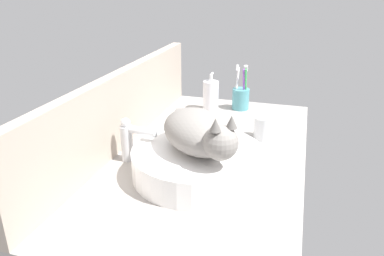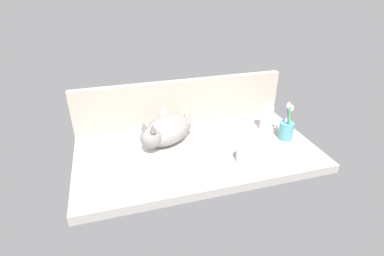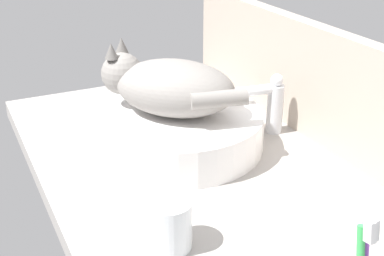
# 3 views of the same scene
# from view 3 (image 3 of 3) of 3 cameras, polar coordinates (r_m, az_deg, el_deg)

# --- Properties ---
(ground_plane) EXTENTS (1.12, 0.60, 0.04)m
(ground_plane) POSITION_cam_3_polar(r_m,az_deg,el_deg) (1.04, 1.94, -5.89)
(ground_plane) COLOR #9E9993
(backsplash_panel) EXTENTS (1.12, 0.04, 0.24)m
(backsplash_panel) POSITION_cam_3_polar(r_m,az_deg,el_deg) (1.13, 14.96, 3.74)
(backsplash_panel) COLOR #AD9E8E
(backsplash_panel) RESTS_ON ground_plane
(sink_basin) EXTENTS (0.37, 0.37, 0.08)m
(sink_basin) POSITION_cam_3_polar(r_m,az_deg,el_deg) (1.12, -1.77, -0.18)
(sink_basin) COLOR white
(sink_basin) RESTS_ON ground_plane
(cat) EXTENTS (0.30, 0.29, 0.14)m
(cat) POSITION_cam_3_polar(r_m,az_deg,el_deg) (1.09, -2.52, 4.53)
(cat) COLOR gray
(cat) RESTS_ON sink_basin
(faucet) EXTENTS (0.04, 0.12, 0.14)m
(faucet) POSITION_cam_3_polar(r_m,az_deg,el_deg) (1.18, 8.39, 2.78)
(faucet) COLOR silver
(faucet) RESTS_ON ground_plane
(water_glass) EXTENTS (0.07, 0.07, 0.08)m
(water_glass) POSITION_cam_3_polar(r_m,az_deg,el_deg) (0.82, -2.50, -10.54)
(water_glass) COLOR white
(water_glass) RESTS_ON ground_plane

